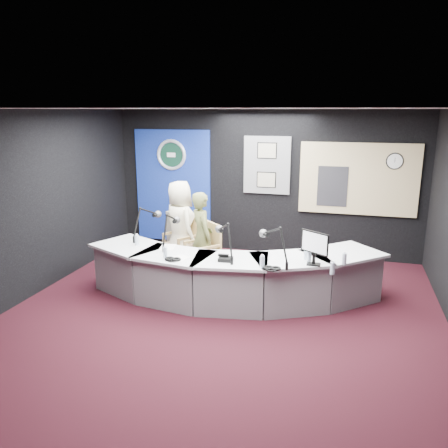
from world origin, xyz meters
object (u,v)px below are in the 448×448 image
(broadcast_desk, at_px, (229,275))
(person_woman, at_px, (202,237))
(armchair_left, at_px, (180,246))
(armchair_right, at_px, (202,251))
(person_man, at_px, (180,226))

(broadcast_desk, distance_m, person_woman, 0.98)
(armchair_left, distance_m, armchair_right, 0.70)
(armchair_right, distance_m, person_man, 0.75)
(person_man, bearing_deg, armchair_right, -175.55)
(broadcast_desk, xyz_separation_m, person_man, (-1.18, 1.06, 0.42))
(armchair_left, height_order, person_woman, person_woman)
(armchair_right, bearing_deg, person_woman, 0.00)
(person_man, relative_size, person_woman, 1.06)
(person_man, distance_m, person_woman, 0.69)
(armchair_left, height_order, armchair_right, armchair_right)
(armchair_left, height_order, person_man, person_man)
(armchair_left, bearing_deg, person_woman, -3.85)
(broadcast_desk, relative_size, person_woman, 2.99)
(broadcast_desk, relative_size, person_man, 2.82)
(broadcast_desk, height_order, person_man, person_man)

